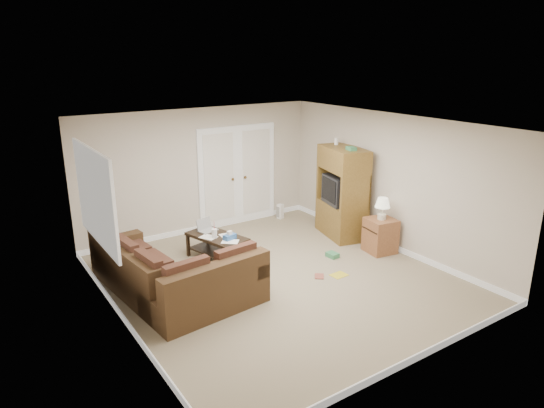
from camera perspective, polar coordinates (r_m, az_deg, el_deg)
floor at (r=7.96m, az=0.66°, el=-8.77°), size 5.50×5.50×0.00m
ceiling at (r=7.22m, az=0.73°, el=9.35°), size 5.00×5.50×0.02m
wall_left at (r=6.49m, az=-17.85°, el=-3.85°), size 0.02×5.50×2.50m
wall_right at (r=9.10m, az=13.79°, el=2.48°), size 0.02×5.50×2.50m
wall_back at (r=9.80m, az=-8.49°, el=3.85°), size 5.00×0.02×2.50m
wall_front at (r=5.60m, az=16.99°, el=-7.18°), size 5.00×0.02×2.50m
baseboards at (r=7.94m, az=0.66°, el=-8.45°), size 5.00×5.50×0.10m
french_doors at (r=10.20m, az=-4.04°, el=3.29°), size 1.80×0.05×2.13m
window_left at (r=7.33m, az=-20.05°, el=0.81°), size 0.05×1.92×1.42m
sectional_sofa at (r=7.40m, az=-11.98°, el=-8.60°), size 1.98×2.66×0.80m
coffee_table at (r=8.63m, az=-6.51°, el=-4.95°), size 0.82×1.21×0.76m
tv_armoire at (r=9.60m, az=8.23°, el=1.41°), size 0.86×1.23×1.91m
side_cabinet at (r=9.07m, az=12.65°, el=-3.31°), size 0.56×0.56×1.03m
space_heater at (r=10.70m, az=0.99°, el=-0.88°), size 0.16×0.14×0.32m
floor_magazine at (r=8.15m, az=7.89°, el=-8.27°), size 0.28×0.22×0.01m
floor_greenbox at (r=8.80m, az=7.12°, el=-5.97°), size 0.17×0.22×0.09m
floor_book at (r=8.06m, az=5.05°, el=-8.45°), size 0.24×0.25×0.02m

